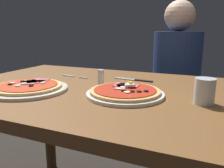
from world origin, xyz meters
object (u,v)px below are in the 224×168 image
at_px(pizza_across_left, 28,88).
at_px(fork, 73,76).
at_px(diner_person, 175,93).
at_px(dining_table, 94,112).
at_px(pizza_foreground, 125,92).
at_px(knife, 136,80).
at_px(salt_shaker, 101,77).
at_px(water_glass_near, 204,93).

height_order(pizza_across_left, fork, pizza_across_left).
bearing_deg(diner_person, dining_table, 72.84).
bearing_deg(pizza_across_left, dining_table, 36.66).
bearing_deg(pizza_across_left, pizza_foreground, 12.47).
bearing_deg(pizza_foreground, dining_table, 156.94).
bearing_deg(pizza_foreground, knife, 99.33).
height_order(knife, salt_shaker, salt_shaker).
relative_size(dining_table, salt_shaker, 18.51).
bearing_deg(pizza_foreground, water_glass_near, 2.55).
height_order(dining_table, diner_person, diner_person).
xyz_separation_m(pizza_foreground, diner_person, (0.06, 0.84, -0.20)).
relative_size(pizza_across_left, salt_shaker, 4.67).
xyz_separation_m(salt_shaker, diner_person, (0.23, 0.71, -0.22)).
xyz_separation_m(knife, salt_shaker, (-0.12, -0.14, 0.03)).
height_order(pizza_across_left, diner_person, diner_person).
bearing_deg(water_glass_near, dining_table, 172.15).
relative_size(water_glass_near, diner_person, 0.07).
distance_m(water_glass_near, knife, 0.41).
xyz_separation_m(pizza_across_left, salt_shaker, (0.22, 0.21, 0.02)).
bearing_deg(knife, pizza_foreground, -80.67).
distance_m(dining_table, pizza_foreground, 0.22).
xyz_separation_m(pizza_foreground, pizza_across_left, (-0.38, -0.08, -0.00)).
xyz_separation_m(water_glass_near, fork, (-0.64, 0.21, -0.03)).
relative_size(pizza_across_left, knife, 1.60).
bearing_deg(fork, salt_shaker, -24.63).
relative_size(fork, diner_person, 0.13).
xyz_separation_m(fork, salt_shaker, (0.21, -0.10, 0.03)).
height_order(salt_shaker, diner_person, diner_person).
distance_m(water_glass_near, diner_person, 0.88).
distance_m(dining_table, pizza_across_left, 0.29).
bearing_deg(fork, knife, 8.08).
height_order(fork, salt_shaker, salt_shaker).
height_order(dining_table, water_glass_near, water_glass_near).
relative_size(knife, diner_person, 0.17).
relative_size(dining_table, fork, 7.84).
xyz_separation_m(pizza_foreground, fork, (-0.37, 0.22, -0.01)).
xyz_separation_m(knife, diner_person, (0.11, 0.57, -0.19)).
height_order(dining_table, knife, knife).
height_order(pizza_foreground, knife, pizza_foreground).
bearing_deg(fork, pizza_across_left, -92.17).
relative_size(water_glass_near, salt_shaker, 1.28).
height_order(pizza_foreground, water_glass_near, water_glass_near).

